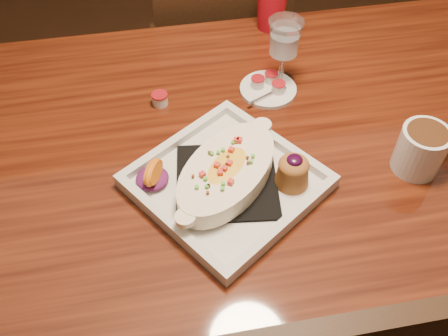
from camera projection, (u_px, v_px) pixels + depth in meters
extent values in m
plane|color=black|center=(252.00, 294.00, 1.65)|extent=(7.00, 7.00, 0.00)
cube|color=#63240E|center=(266.00, 141.00, 1.10)|extent=(1.50, 0.90, 0.04)
cylinder|color=black|center=(19.00, 168.00, 1.54)|extent=(0.07, 0.07, 0.71)
cylinder|color=black|center=(425.00, 115.00, 1.70)|extent=(0.07, 0.07, 0.71)
cube|color=black|center=(214.00, 56.00, 1.76)|extent=(0.42, 0.42, 0.04)
cylinder|color=black|center=(249.00, 71.00, 2.06)|extent=(0.04, 0.04, 0.45)
cylinder|color=black|center=(167.00, 81.00, 2.02)|extent=(0.04, 0.04, 0.45)
cylinder|color=black|center=(268.00, 128.00, 1.84)|extent=(0.04, 0.04, 0.45)
cylinder|color=black|center=(177.00, 140.00, 1.80)|extent=(0.04, 0.04, 0.45)
cube|color=black|center=(224.00, 24.00, 1.45)|extent=(0.40, 0.03, 0.46)
cube|color=silver|center=(227.00, 184.00, 0.98)|extent=(0.44, 0.44, 0.01)
cube|color=black|center=(227.00, 181.00, 0.98)|extent=(0.22, 0.22, 0.01)
ellipsoid|color=gold|center=(227.00, 172.00, 0.96)|extent=(0.24, 0.25, 0.04)
ellipsoid|color=#5B144D|center=(152.00, 178.00, 0.97)|extent=(0.06, 0.07, 0.02)
cone|color=#985726|center=(292.00, 174.00, 0.96)|extent=(0.07, 0.07, 0.05)
ellipsoid|color=#985726|center=(294.00, 165.00, 0.94)|extent=(0.06, 0.06, 0.03)
ellipsoid|color=black|center=(295.00, 160.00, 0.93)|extent=(0.03, 0.03, 0.01)
cylinder|color=silver|center=(420.00, 150.00, 0.98)|extent=(0.09, 0.09, 0.10)
cylinder|color=#391F0F|center=(427.00, 136.00, 0.95)|extent=(0.08, 0.08, 0.02)
torus|color=silver|center=(440.00, 142.00, 1.00)|extent=(0.07, 0.03, 0.07)
cylinder|color=silver|center=(280.00, 81.00, 1.20)|extent=(0.07, 0.07, 0.01)
cylinder|color=silver|center=(282.00, 68.00, 1.17)|extent=(0.01, 0.01, 0.08)
cone|color=silver|center=(285.00, 38.00, 1.11)|extent=(0.08, 0.08, 0.09)
cylinder|color=silver|center=(268.00, 89.00, 1.17)|extent=(0.13, 0.13, 0.01)
cylinder|color=silver|center=(258.00, 83.00, 1.16)|extent=(0.03, 0.03, 0.02)
cylinder|color=#A9141D|center=(258.00, 78.00, 1.16)|extent=(0.03, 0.03, 0.00)
cylinder|color=silver|center=(271.00, 78.00, 1.18)|extent=(0.03, 0.03, 0.02)
cylinder|color=#A9141D|center=(272.00, 74.00, 1.17)|extent=(0.03, 0.03, 0.00)
cylinder|color=silver|center=(278.00, 88.00, 1.15)|extent=(0.03, 0.03, 0.02)
cylinder|color=#A9141D|center=(279.00, 84.00, 1.14)|extent=(0.03, 0.03, 0.00)
cylinder|color=silver|center=(160.00, 100.00, 1.14)|extent=(0.04, 0.04, 0.03)
cylinder|color=#A9141D|center=(159.00, 95.00, 1.13)|extent=(0.04, 0.04, 0.00)
cone|color=#B80D1C|center=(272.00, 4.00, 1.30)|extent=(0.08, 0.08, 0.14)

